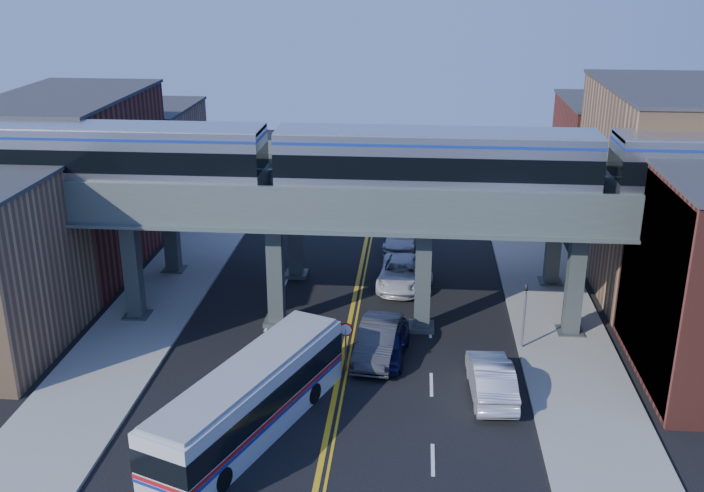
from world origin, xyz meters
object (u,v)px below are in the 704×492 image
(transit_bus, at_px, (250,401))
(car_lane_c, at_px, (401,273))
(car_lane_b, at_px, (378,340))
(transit_train, at_px, (436,162))
(traffic_signal, at_px, (525,309))
(car_lane_a, at_px, (387,342))
(stop_sign, at_px, (346,339))
(car_lane_d, at_px, (401,237))
(car_parked_curb, at_px, (491,378))

(transit_bus, bearing_deg, car_lane_c, 2.30)
(car_lane_b, relative_size, car_lane_c, 0.94)
(transit_train, xyz_separation_m, traffic_signal, (4.76, -2.00, -7.09))
(traffic_signal, relative_size, car_lane_a, 0.85)
(car_lane_b, bearing_deg, traffic_signal, 16.53)
(stop_sign, xyz_separation_m, traffic_signal, (8.90, 3.00, 0.54))
(car_lane_d, bearing_deg, transit_bus, -99.38)
(transit_train, relative_size, car_parked_curb, 9.40)
(car_lane_b, bearing_deg, transit_train, 57.99)
(traffic_signal, height_order, car_lane_b, traffic_signal)
(traffic_signal, height_order, car_parked_curb, traffic_signal)
(stop_sign, height_order, traffic_signal, traffic_signal)
(stop_sign, bearing_deg, transit_bus, -121.86)
(car_parked_curb, bearing_deg, car_lane_a, -36.93)
(car_lane_a, xyz_separation_m, car_lane_d, (0.28, 16.19, -0.04))
(stop_sign, bearing_deg, car_lane_c, 77.60)
(transit_train, bearing_deg, car_lane_b, -127.95)
(car_lane_b, bearing_deg, stop_sign, -126.92)
(stop_sign, distance_m, traffic_signal, 9.41)
(transit_bus, xyz_separation_m, car_lane_a, (5.50, 7.31, -0.74))
(transit_train, bearing_deg, car_parked_curb, -67.45)
(car_lane_a, height_order, car_lane_b, car_lane_b)
(transit_bus, height_order, car_lane_c, transit_bus)
(traffic_signal, xyz_separation_m, car_lane_a, (-6.93, -1.38, -1.48))
(car_lane_a, distance_m, car_lane_b, 0.48)
(stop_sign, relative_size, car_lane_c, 0.45)
(car_lane_d, relative_size, car_parked_curb, 1.00)
(stop_sign, relative_size, transit_bus, 0.22)
(traffic_signal, height_order, car_lane_a, traffic_signal)
(stop_sign, height_order, car_lane_a, stop_sign)
(traffic_signal, bearing_deg, transit_train, 157.21)
(stop_sign, distance_m, car_parked_curb, 7.18)
(car_lane_a, xyz_separation_m, car_lane_c, (0.45, 9.41, -0.01))
(transit_train, relative_size, stop_sign, 19.10)
(stop_sign, bearing_deg, car_lane_d, 82.78)
(traffic_signal, height_order, car_lane_c, traffic_signal)
(stop_sign, relative_size, car_lane_b, 0.48)
(car_lane_a, bearing_deg, car_lane_c, 92.51)
(car_lane_c, bearing_deg, transit_train, -70.27)
(car_lane_a, distance_m, car_lane_c, 9.42)
(car_lane_c, relative_size, car_lane_d, 1.08)
(stop_sign, bearing_deg, car_lane_b, 47.14)
(car_lane_a, relative_size, car_lane_d, 0.90)
(transit_bus, height_order, car_parked_curb, transit_bus)
(car_lane_c, bearing_deg, traffic_signal, -47.25)
(car_lane_b, relative_size, car_parked_curb, 1.03)
(traffic_signal, distance_m, car_lane_d, 16.30)
(traffic_signal, xyz_separation_m, car_lane_b, (-7.40, -1.38, -1.40))
(car_lane_c, relative_size, car_parked_curb, 1.09)
(transit_train, bearing_deg, car_lane_c, 105.90)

